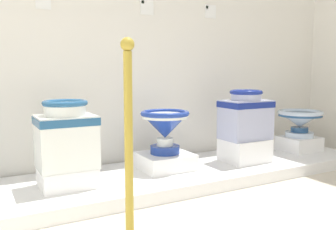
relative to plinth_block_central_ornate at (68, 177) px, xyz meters
name	(u,v)px	position (x,y,z in m)	size (l,w,h in m)	color
display_platform	(165,177)	(0.75, 0.03, -0.11)	(3.72, 0.82, 0.09)	white
plinth_block_central_ornate	(68,177)	(0.00, 0.00, 0.00)	(0.35, 0.30, 0.13)	white
antique_toilet_central_ornate	(66,134)	(0.00, 0.00, 0.29)	(0.38, 0.31, 0.45)	white
plinth_block_broad_patterned	(165,161)	(0.78, 0.08, 0.00)	(0.39, 0.37, 0.12)	white
antique_toilet_broad_patterned	(165,125)	(0.78, 0.08, 0.28)	(0.38, 0.38, 0.34)	navy
plinth_block_leftmost	(245,150)	(1.50, -0.03, 0.03)	(0.36, 0.31, 0.19)	white
antique_toilet_leftmost	(246,114)	(1.50, -0.03, 0.34)	(0.40, 0.28, 0.42)	#AAB0D1
plinth_block_rightmost	(299,144)	(2.24, 0.04, 0.00)	(0.34, 0.31, 0.14)	white
antique_toilet_rightmost	(300,119)	(2.24, 0.04, 0.24)	(0.42, 0.42, 0.26)	silver
info_placard_third	(147,7)	(0.81, 0.45, 1.24)	(0.12, 0.01, 0.13)	white
info_placard_fourth	(210,11)	(1.46, 0.45, 1.25)	(0.12, 0.01, 0.12)	white
stanchion_post_near_left	(129,190)	(0.08, -0.87, 0.15)	(0.25, 0.25, 1.01)	#B49731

